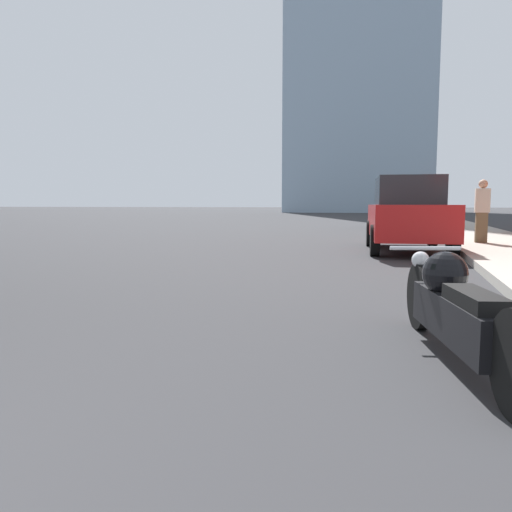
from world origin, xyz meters
name	(u,v)px	position (x,y,z in m)	size (l,w,h in m)	color
sidewalk	(437,219)	(5.21, 40.00, 0.07)	(2.62, 240.00, 0.15)	#9E998E
distant_tower	(365,21)	(-3.45, 79.39, 28.61)	(20.54, 20.54, 57.22)	#8CA5BC
motorcycle	(455,309)	(3.01, 3.73, 0.39)	(0.84, 2.56, 0.79)	black
parked_car_red	(407,214)	(2.76, 12.70, 0.91)	(2.17, 4.62, 1.82)	red
parked_car_black	(401,210)	(2.60, 24.67, 0.87)	(1.97, 4.12, 1.76)	black
parked_car_silver	(403,209)	(2.74, 35.92, 0.87)	(1.86, 4.62, 1.72)	#BCBCC1
parked_car_yellow	(404,208)	(2.84, 48.41, 0.84)	(2.08, 3.95, 1.65)	gold
parked_car_green	(404,207)	(2.92, 60.87, 0.84)	(2.04, 4.31, 1.69)	#1E6B33
pedestrian	(482,211)	(4.65, 14.13, 0.99)	(0.36, 0.23, 1.65)	brown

